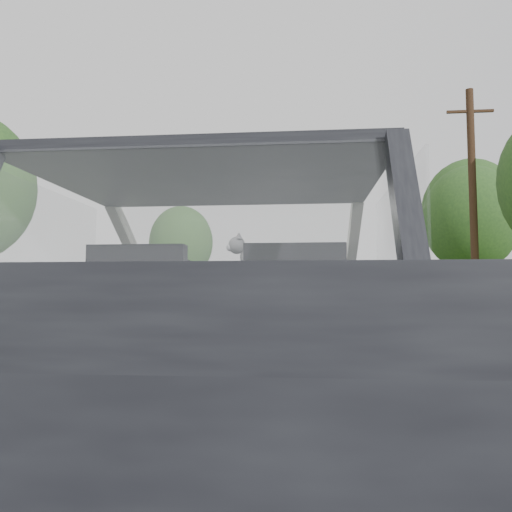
% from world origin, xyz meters
% --- Properties ---
extents(ground, '(140.00, 140.00, 0.00)m').
position_xyz_m(ground, '(0.00, 0.00, 0.00)').
color(ground, '#242424').
rests_on(ground, ground).
extents(subject_car, '(1.80, 4.00, 1.45)m').
position_xyz_m(subject_car, '(0.00, 0.00, 0.72)').
color(subject_car, '#25272C').
rests_on(subject_car, ground).
extents(dashboard, '(1.58, 0.45, 0.30)m').
position_xyz_m(dashboard, '(0.00, 0.62, 0.85)').
color(dashboard, black).
rests_on(dashboard, subject_car).
extents(driver_seat, '(0.50, 0.72, 0.42)m').
position_xyz_m(driver_seat, '(-0.40, -0.29, 0.88)').
color(driver_seat, black).
rests_on(driver_seat, subject_car).
extents(passenger_seat, '(0.50, 0.72, 0.42)m').
position_xyz_m(passenger_seat, '(0.40, -0.29, 0.88)').
color(passenger_seat, black).
rests_on(passenger_seat, subject_car).
extents(steering_wheel, '(0.36, 0.36, 0.04)m').
position_xyz_m(steering_wheel, '(-0.40, 0.33, 0.92)').
color(steering_wheel, black).
rests_on(steering_wheel, dashboard).
extents(cat, '(0.61, 0.32, 0.26)m').
position_xyz_m(cat, '(0.24, 0.61, 1.09)').
color(cat, '#979797').
rests_on(cat, dashboard).
extents(guardrail, '(0.05, 90.00, 0.32)m').
position_xyz_m(guardrail, '(4.30, 10.00, 0.58)').
color(guardrail, '#949494').
rests_on(guardrail, ground).
extents(other_car, '(1.89, 4.56, 1.49)m').
position_xyz_m(other_car, '(-1.18, 17.37, 0.74)').
color(other_car, silver).
rests_on(other_car, ground).
extents(highway_sign, '(0.25, 0.88, 2.19)m').
position_xyz_m(highway_sign, '(7.05, 22.91, 1.10)').
color(highway_sign, '#20662A').
rests_on(highway_sign, ground).
extents(utility_pole, '(0.37, 0.37, 8.61)m').
position_xyz_m(utility_pole, '(6.82, 16.26, 4.30)').
color(utility_pole, '#3F2517').
rests_on(utility_pole, ground).
extents(tree_2, '(5.53, 5.53, 7.18)m').
position_xyz_m(tree_2, '(9.01, 23.29, 3.59)').
color(tree_2, '#22431D').
rests_on(tree_2, ground).
extents(tree_3, '(7.23, 7.23, 9.98)m').
position_xyz_m(tree_3, '(12.14, 32.88, 4.99)').
color(tree_3, '#22431D').
rests_on(tree_3, ground).
extents(tree_6, '(4.78, 4.78, 7.23)m').
position_xyz_m(tree_6, '(-8.64, 33.79, 3.62)').
color(tree_6, '#22431D').
rests_on(tree_6, ground).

